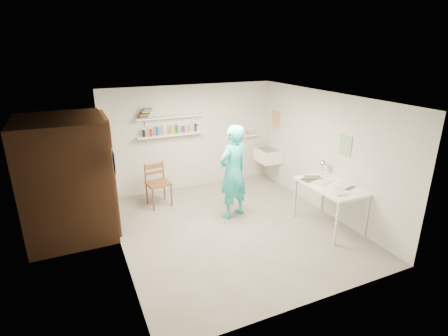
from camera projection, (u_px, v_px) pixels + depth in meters
name	position (u px, v px, depth m)	size (l,w,h in m)	color
floor	(233.00, 228.00, 6.53)	(4.00, 4.50, 0.02)	slate
ceiling	(234.00, 97.00, 5.72)	(4.00, 4.50, 0.02)	silver
wall_back	(191.00, 137.00, 8.07)	(4.00, 0.02, 2.40)	silver
wall_front	(315.00, 224.00, 4.19)	(4.00, 0.02, 2.40)	silver
wall_left	(115.00, 185.00, 5.35)	(0.02, 4.50, 2.40)	silver
wall_right	(325.00, 153.00, 6.91)	(0.02, 4.50, 2.40)	silver
doorway_recess	(109.00, 175.00, 6.32)	(0.02, 0.90, 2.00)	black
corridor_box	(66.00, 178.00, 6.03)	(1.40, 1.50, 2.10)	brown
door_lintel	(104.00, 117.00, 5.98)	(0.06, 1.05, 0.10)	brown
door_jamb_near	(114.00, 184.00, 5.90)	(0.06, 0.10, 2.00)	brown
door_jamb_far	(107.00, 166.00, 6.76)	(0.06, 0.10, 2.00)	brown
shelf_lower	(171.00, 135.00, 7.71)	(1.50, 0.22, 0.03)	white
shelf_upper	(170.00, 117.00, 7.58)	(1.50, 0.22, 0.03)	white
ledge_shelf	(244.00, 136.00, 8.54)	(0.70, 0.14, 0.03)	white
poster_left	(114.00, 162.00, 5.28)	(0.01, 0.28, 0.36)	#334C7F
poster_right_a	(276.00, 119.00, 8.33)	(0.01, 0.34, 0.42)	#995933
poster_right_b	(345.00, 145.00, 6.33)	(0.01, 0.30, 0.38)	#3F724C
belfast_sink	(268.00, 155.00, 8.43)	(0.48, 0.60, 0.30)	white
man	(233.00, 172.00, 6.68)	(0.67, 0.44, 1.85)	#26BFB7
wall_clock	(232.00, 153.00, 6.78)	(0.33, 0.33, 0.04)	beige
wooden_chair	(158.00, 183.00, 7.29)	(0.46, 0.44, 0.99)	brown
work_table	(329.00, 206.00, 6.44)	(0.75, 1.25, 0.84)	white
desk_lamp	(323.00, 164.00, 6.74)	(0.16, 0.16, 0.16)	silver
spray_cans	(171.00, 130.00, 7.68)	(1.31, 0.06, 0.17)	black
book_stack	(145.00, 113.00, 7.33)	(0.30, 0.14, 0.20)	red
ledge_pots	(244.00, 133.00, 8.52)	(0.48, 0.07, 0.09)	silver
papers	(331.00, 184.00, 6.30)	(0.30, 0.22, 0.03)	silver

